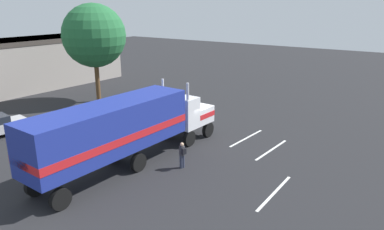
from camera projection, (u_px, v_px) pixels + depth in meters
name	position (u px, v px, depth m)	size (l,w,h in m)	color
ground_plane	(192.00, 137.00, 27.17)	(120.00, 120.00, 0.00)	#232326
lane_stripe_near	(246.00, 138.00, 26.89)	(4.40, 0.16, 0.01)	silver
lane_stripe_mid	(272.00, 150.00, 24.78)	(4.40, 0.16, 0.01)	silver
lane_stripe_far	(274.00, 193.00, 19.21)	(4.40, 0.16, 0.01)	silver
semi_truck	(125.00, 127.00, 21.68)	(14.30, 3.45, 4.50)	silver
person_bystander	(182.00, 154.00, 21.85)	(0.39, 0.48, 1.63)	#2D3347
tree_left	(94.00, 36.00, 34.91)	(6.07, 6.07, 9.55)	brown
building_backdrop	(28.00, 62.00, 41.45)	(22.80, 7.46, 5.68)	#9E938C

